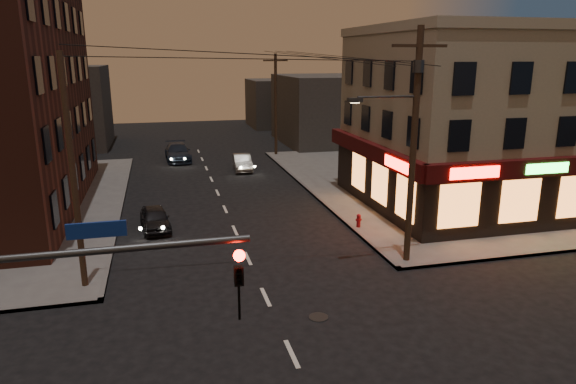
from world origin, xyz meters
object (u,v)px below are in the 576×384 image
object	(u,v)px
sedan_far	(178,152)
fire_hydrant	(359,220)
sedan_mid	(242,162)
sedan_near	(155,219)

from	to	relation	value
sedan_far	fire_hydrant	bearing A→B (deg)	-70.34
sedan_mid	fire_hydrant	xyz separation A→B (m)	(3.62, -16.09, -0.09)
sedan_near	sedan_mid	size ratio (longest dim) A/B	0.92
fire_hydrant	sedan_near	bearing A→B (deg)	165.61
fire_hydrant	sedan_far	bearing A→B (deg)	111.78
sedan_mid	sedan_far	world-z (taller)	sedan_far
sedan_mid	fire_hydrant	bearing A→B (deg)	-73.71
sedan_far	fire_hydrant	world-z (taller)	sedan_far
sedan_mid	sedan_near	bearing A→B (deg)	-113.47
sedan_mid	fire_hydrant	distance (m)	16.49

